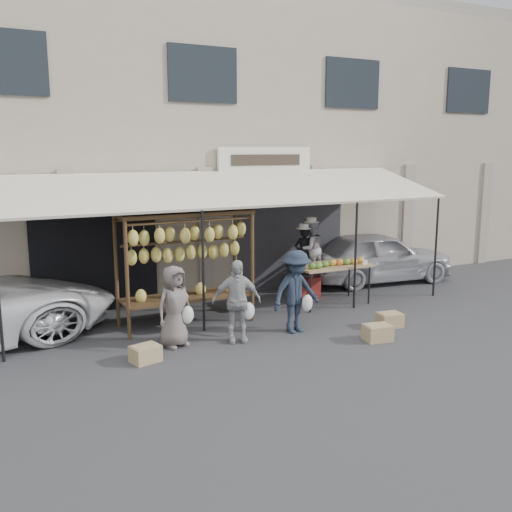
% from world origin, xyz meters
% --- Properties ---
extents(ground_plane, '(90.00, 90.00, 0.00)m').
position_xyz_m(ground_plane, '(0.00, 0.00, 0.00)').
color(ground_plane, '#2D2D30').
extents(shophouse, '(24.00, 6.15, 7.30)m').
position_xyz_m(shophouse, '(-0.00, 6.50, 3.65)').
color(shophouse, tan).
rests_on(shophouse, ground_plane).
extents(awning, '(10.00, 2.35, 2.92)m').
position_xyz_m(awning, '(0.01, 2.28, 2.57)').
color(awning, beige).
rests_on(awning, ground_plane).
extents(banana_rack, '(2.60, 0.90, 2.24)m').
position_xyz_m(banana_rack, '(-1.14, 1.66, 1.57)').
color(banana_rack, black).
rests_on(banana_rack, ground_plane).
extents(produce_table, '(1.70, 0.90, 1.04)m').
position_xyz_m(produce_table, '(2.23, 1.60, 0.88)').
color(produce_table, '#A68358').
rests_on(produce_table, ground_plane).
extents(vendor_left, '(0.47, 0.33, 1.24)m').
position_xyz_m(vendor_left, '(1.92, 2.33, 1.05)').
color(vendor_left, black).
rests_on(vendor_left, stool_left).
extents(vendor_right, '(0.64, 0.50, 1.30)m').
position_xyz_m(vendor_right, '(2.13, 2.34, 1.15)').
color(vendor_right, '#9F9EA5').
rests_on(vendor_right, stool_right).
extents(customer_left, '(0.80, 0.64, 1.44)m').
position_xyz_m(customer_left, '(-1.77, 0.59, 0.72)').
color(customer_left, '#665D58').
rests_on(customer_left, ground_plane).
extents(customer_mid, '(0.94, 0.62, 1.49)m').
position_xyz_m(customer_mid, '(-0.70, 0.33, 0.75)').
color(customer_mid, '#A7A7A7').
rests_on(customer_mid, ground_plane).
extents(customer_right, '(1.07, 0.70, 1.56)m').
position_xyz_m(customer_right, '(0.51, 0.30, 0.78)').
color(customer_right, '#1E2735').
rests_on(customer_right, ground_plane).
extents(stool_left, '(0.39, 0.39, 0.43)m').
position_xyz_m(stool_left, '(1.92, 2.33, 0.22)').
color(stool_left, maroon).
rests_on(stool_left, ground_plane).
extents(stool_right, '(0.42, 0.42, 0.50)m').
position_xyz_m(stool_right, '(2.13, 2.34, 0.25)').
color(stool_right, maroon).
rests_on(stool_right, ground_plane).
extents(crate_near_a, '(0.53, 0.43, 0.29)m').
position_xyz_m(crate_near_a, '(1.58, -0.78, 0.14)').
color(crate_near_a, tan).
rests_on(crate_near_a, ground_plane).
extents(crate_near_b, '(0.50, 0.41, 0.27)m').
position_xyz_m(crate_near_b, '(2.31, -0.25, 0.14)').
color(crate_near_b, tan).
rests_on(crate_near_b, ground_plane).
extents(crate_far, '(0.52, 0.44, 0.27)m').
position_xyz_m(crate_far, '(-2.45, 0.10, 0.13)').
color(crate_far, tan).
rests_on(crate_far, ground_plane).
extents(sedan, '(4.08, 2.03, 1.34)m').
position_xyz_m(sedan, '(4.53, 2.90, 0.67)').
color(sedan, '#B0AFB5').
rests_on(sedan, ground_plane).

